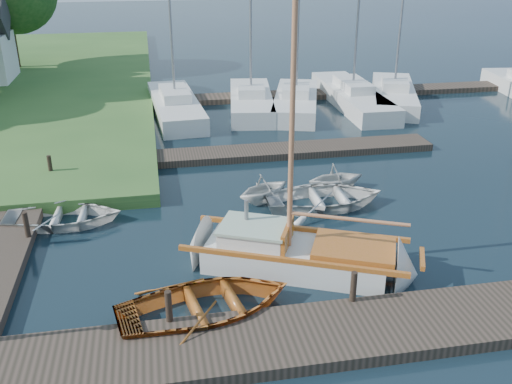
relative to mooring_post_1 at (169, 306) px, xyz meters
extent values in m
plane|color=black|center=(3.00, 5.00, -0.70)|extent=(160.00, 160.00, 0.00)
cube|color=#2D271E|center=(3.00, -1.00, -0.55)|extent=(18.00, 2.20, 0.30)
cube|color=#2D271E|center=(-5.00, 7.00, -0.55)|extent=(2.20, 18.00, 0.30)
cube|color=#2D271E|center=(5.00, 11.50, -0.55)|extent=(14.00, 1.60, 0.30)
cube|color=#2D271E|center=(13.00, 21.00, -0.55)|extent=(30.00, 1.60, 0.30)
cylinder|color=black|center=(0.00, 0.00, 0.00)|extent=(0.16, 0.16, 0.80)
cylinder|color=black|center=(4.50, 0.00, 0.00)|extent=(0.16, 0.16, 0.80)
cylinder|color=black|center=(-4.00, 5.00, 0.00)|extent=(0.16, 0.16, 0.80)
cylinder|color=black|center=(-4.00, 10.00, 0.00)|extent=(0.16, 0.16, 0.80)
cube|color=silver|center=(3.62, 2.28, -0.47)|extent=(5.38, 3.87, 0.90)
cone|color=silver|center=(6.41, 1.03, -0.47)|extent=(1.99, 2.32, 1.96)
cone|color=silver|center=(0.93, 3.49, -0.47)|extent=(1.72, 2.20, 1.96)
cube|color=#8B510D|center=(4.01, 3.13, 0.04)|extent=(5.70, 2.65, 0.14)
cube|color=#8B510D|center=(3.24, 1.42, 0.04)|extent=(5.70, 2.65, 0.14)
cube|color=#8B510D|center=(6.72, 0.88, 0.04)|extent=(0.56, 1.05, 0.14)
cube|color=silver|center=(2.53, 2.77, 0.20)|extent=(2.22, 2.01, 0.44)
cube|color=#A1B8A1|center=(2.53, 2.77, 0.45)|extent=(2.35, 2.15, 0.08)
cube|color=#8B510D|center=(3.40, 2.38, 0.28)|extent=(0.68, 1.33, 0.60)
cylinder|color=slate|center=(2.38, 3.17, 0.78)|extent=(0.12, 0.12, 0.60)
cube|color=#8B510D|center=(5.08, 1.62, 0.08)|extent=(2.62, 2.27, 0.20)
cylinder|color=brown|center=(3.44, 2.36, 4.18)|extent=(0.14, 0.14, 8.40)
cylinder|color=brown|center=(4.90, 1.70, 0.98)|extent=(2.96, 1.40, 0.10)
imported|color=#8B510D|center=(0.92, 0.42, -0.25)|extent=(4.85, 3.87, 0.90)
imported|color=silver|center=(-3.15, 6.27, -0.32)|extent=(3.85, 2.86, 0.77)
imported|color=silver|center=(3.65, 6.88, -0.14)|extent=(2.77, 2.65, 1.13)
imported|color=silver|center=(5.61, 6.04, -0.27)|extent=(4.15, 2.98, 0.86)
imported|color=silver|center=(6.46, 7.39, -0.14)|extent=(2.36, 2.10, 1.13)
cube|color=silver|center=(1.19, 18.61, -0.25)|extent=(2.76, 8.55, 0.90)
cube|color=silver|center=(1.19, 18.61, 0.45)|extent=(1.60, 3.04, 0.50)
cube|color=silver|center=(5.31, 18.82, -0.25)|extent=(3.24, 7.83, 0.90)
cube|color=silver|center=(5.31, 18.82, 0.45)|extent=(1.76, 2.83, 0.50)
cylinder|color=slate|center=(5.31, 18.82, 4.83)|extent=(0.12, 0.12, 9.26)
cube|color=silver|center=(7.70, 18.27, -0.25)|extent=(4.24, 7.78, 0.90)
cube|color=silver|center=(7.70, 18.27, 0.45)|extent=(2.09, 2.90, 0.50)
cube|color=silver|center=(11.13, 18.83, -0.25)|extent=(2.33, 9.55, 0.90)
cube|color=silver|center=(11.13, 18.83, 0.45)|extent=(1.45, 3.35, 0.50)
cube|color=silver|center=(13.58, 18.77, -0.25)|extent=(4.84, 8.31, 0.90)
cube|color=silver|center=(13.58, 18.77, 0.45)|extent=(2.29, 3.13, 0.50)
cylinder|color=slate|center=(13.58, 18.77, 4.70)|extent=(0.12, 0.12, 9.00)
cylinder|color=#332114|center=(-9.00, 31.00, 1.64)|extent=(0.36, 0.36, 3.67)
camera|label=1|loc=(-0.04, -11.22, 7.74)|focal=40.00mm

